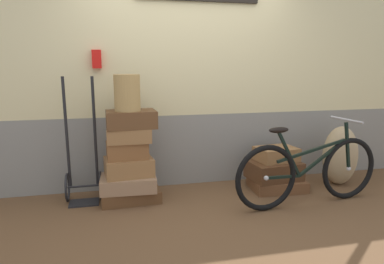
{
  "coord_description": "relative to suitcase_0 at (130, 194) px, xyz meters",
  "views": [
    {
      "loc": [
        -0.91,
        -3.38,
        1.46
      ],
      "look_at": [
        -0.05,
        0.24,
        0.76
      ],
      "focal_mm": 32.96,
      "sensor_mm": 36.0,
      "label": 1
    }
  ],
  "objects": [
    {
      "name": "ground",
      "position": [
        0.72,
        -0.35,
        -0.1
      ],
      "size": [
        9.28,
        5.2,
        0.06
      ],
      "primitive_type": "cube",
      "color": "brown"
    },
    {
      "name": "station_building",
      "position": [
        0.73,
        0.49,
        1.23
      ],
      "size": [
        7.28,
        0.74,
        2.59
      ],
      "color": "gray",
      "rests_on": "ground"
    },
    {
      "name": "suitcase_0",
      "position": [
        0.0,
        0.0,
        0.0
      ],
      "size": [
        0.65,
        0.45,
        0.14
      ],
      "primitive_type": "cube",
      "rotation": [
        0.0,
        0.0,
        0.04
      ],
      "color": "brown",
      "rests_on": "ground"
    },
    {
      "name": "suitcase_1",
      "position": [
        -0.02,
        -0.03,
        0.14
      ],
      "size": [
        0.61,
        0.43,
        0.15
      ],
      "primitive_type": "cube",
      "rotation": [
        0.0,
        0.0,
        -0.05
      ],
      "color": "#937051",
      "rests_on": "suitcase_0"
    },
    {
      "name": "suitcase_2",
      "position": [
        -0.01,
        0.01,
        0.32
      ],
      "size": [
        0.54,
        0.42,
        0.19
      ],
      "primitive_type": "cube",
      "rotation": [
        0.0,
        0.0,
        0.1
      ],
      "color": "olive",
      "rests_on": "suitcase_1"
    },
    {
      "name": "suitcase_3",
      "position": [
        -0.02,
        -0.0,
        0.5
      ],
      "size": [
        0.44,
        0.31,
        0.18
      ],
      "primitive_type": "cube",
      "rotation": [
        0.0,
        0.0,
        0.05
      ],
      "color": "brown",
      "rests_on": "suitcase_2"
    },
    {
      "name": "suitcase_4",
      "position": [
        0.0,
        0.0,
        0.67
      ],
      "size": [
        0.46,
        0.33,
        0.15
      ],
      "primitive_type": "cube",
      "rotation": [
        0.0,
        0.0,
        0.01
      ],
      "color": "olive",
      "rests_on": "suitcase_3"
    },
    {
      "name": "suitcase_5",
      "position": [
        0.04,
        0.02,
        0.83
      ],
      "size": [
        0.53,
        0.38,
        0.18
      ],
      "primitive_type": "cube",
      "rotation": [
        0.0,
        0.0,
        0.03
      ],
      "color": "brown",
      "rests_on": "suitcase_4"
    },
    {
      "name": "suitcase_6",
      "position": [
        1.74,
        -0.04,
        -0.0
      ],
      "size": [
        0.64,
        0.52,
        0.13
      ],
      "primitive_type": "cube",
      "rotation": [
        0.0,
        0.0,
        -0.07
      ],
      "color": "brown",
      "rests_on": "ground"
    },
    {
      "name": "suitcase_7",
      "position": [
        1.7,
        -0.03,
        0.17
      ],
      "size": [
        0.63,
        0.5,
        0.21
      ],
      "primitive_type": "cube",
      "rotation": [
        0.0,
        0.0,
        0.11
      ],
      "color": "#4C2D19",
      "rests_on": "suitcase_6"
    },
    {
      "name": "suitcase_8",
      "position": [
        1.74,
        0.01,
        0.35
      ],
      "size": [
        0.5,
        0.4,
        0.16
      ],
      "primitive_type": "cube",
      "rotation": [
        0.0,
        0.0,
        0.12
      ],
      "color": "olive",
      "rests_on": "suitcase_7"
    },
    {
      "name": "wicker_basket",
      "position": [
        0.0,
        -0.01,
        1.12
      ],
      "size": [
        0.27,
        0.27,
        0.38
      ],
      "primitive_type": "cylinder",
      "color": "#A8844C",
      "rests_on": "suitcase_5"
    },
    {
      "name": "luggage_trolley",
      "position": [
        -0.49,
        0.12,
        0.24
      ],
      "size": [
        0.38,
        0.38,
        1.36
      ],
      "color": "black",
      "rests_on": "ground"
    },
    {
      "name": "burlap_sack",
      "position": [
        2.57,
        -0.05,
        0.3
      ],
      "size": [
        0.43,
        0.37,
        0.73
      ],
      "primitive_type": "ellipsoid",
      "color": "tan",
      "rests_on": "ground"
    },
    {
      "name": "bicycle",
      "position": [
        1.84,
        -0.55,
        0.3
      ],
      "size": [
        1.72,
        0.46,
        0.91
      ],
      "color": "black",
      "rests_on": "ground"
    }
  ]
}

